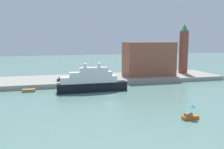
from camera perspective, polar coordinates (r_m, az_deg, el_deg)
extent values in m
plane|color=slate|center=(74.90, -0.63, -5.08)|extent=(400.00, 400.00, 0.00)
cube|color=gray|center=(101.09, -4.55, -1.14)|extent=(110.00, 23.00, 1.67)
cube|color=black|center=(81.25, -4.63, -2.96)|extent=(23.26, 3.63, 3.03)
cube|color=white|center=(80.59, -5.46, -1.19)|extent=(18.61, 3.34, 2.16)
cube|color=white|center=(80.43, -4.99, 0.11)|extent=(13.96, 3.05, 1.48)
cube|color=white|center=(80.40, -4.35, 1.17)|extent=(9.30, 2.76, 1.45)
cylinder|color=silver|center=(80.09, -4.69, 2.61)|extent=(0.16, 0.16, 2.64)
sphere|color=white|center=(80.60, -3.06, 2.27)|extent=(1.56, 1.56, 1.56)
sphere|color=white|center=(79.76, -6.33, 2.17)|extent=(1.56, 1.56, 1.56)
cube|color=#C66019|center=(56.30, 17.93, -9.61)|extent=(3.61, 1.33, 0.78)
cube|color=#8C6647|center=(55.81, 17.49, -8.99)|extent=(1.59, 1.07, 0.64)
cylinder|color=#B2B2B2|center=(56.11, 18.31, -8.27)|extent=(0.06, 0.06, 1.88)
cone|color=teal|center=(55.78, 18.36, -7.06)|extent=(1.66, 1.66, 0.58)
cube|color=olive|center=(85.38, -18.99, -3.56)|extent=(4.19, 1.93, 0.93)
cube|color=#93513D|center=(106.78, 8.66, 3.64)|extent=(21.53, 10.24, 14.41)
cube|color=brown|center=(117.50, 16.46, 5.01)|extent=(2.94, 2.94, 19.30)
cone|color=#387A5B|center=(117.46, 16.69, 10.49)|extent=(3.82, 3.82, 3.19)
cube|color=black|center=(93.73, -11.46, -1.25)|extent=(4.55, 1.78, 0.82)
cube|color=#262D33|center=(93.60, -11.61, -0.83)|extent=(2.73, 1.61, 0.57)
cylinder|color=maroon|center=(94.36, -8.29, -0.95)|extent=(0.36, 0.36, 1.32)
sphere|color=tan|center=(94.24, -8.30, -0.48)|extent=(0.24, 0.24, 0.24)
cylinder|color=black|center=(91.12, -2.82, -1.41)|extent=(0.44, 0.44, 0.67)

